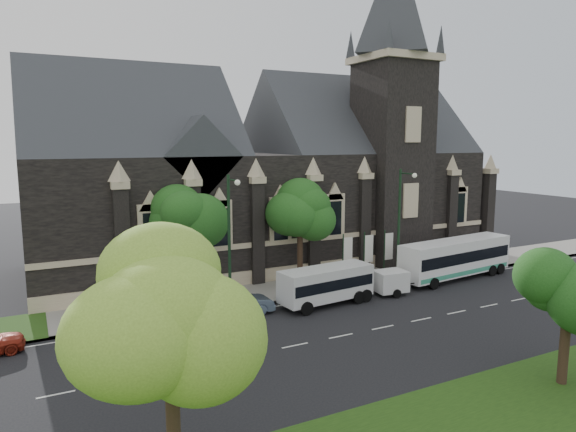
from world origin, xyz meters
TOP-DOWN VIEW (x-y plane):
  - ground at (0.00, 0.00)m, footprint 160.00×160.00m
  - sidewalk at (0.00, 9.50)m, footprint 80.00×5.00m
  - museum at (5.12, 18.78)m, footprint 40.00×17.70m
  - tree_park_near at (-11.77, -8.77)m, footprint 4.42×4.42m
  - tree_park_east at (6.18, -9.32)m, footprint 3.40×3.40m
  - tree_walk_right at (3.21, 10.71)m, footprint 4.08×4.08m
  - tree_walk_left at (-5.80, 10.70)m, footprint 3.91×3.91m
  - street_lamp_near at (10.00, 7.09)m, footprint 0.36×1.88m
  - street_lamp_mid at (-4.00, 7.09)m, footprint 0.36×1.88m
  - banner_flag_left at (6.29, 9.00)m, footprint 0.90×0.10m
  - banner_flag_center at (8.29, 9.00)m, footprint 0.90×0.10m
  - banner_flag_right at (10.29, 9.00)m, footprint 0.90×0.10m
  - tour_coach at (15.05, 6.20)m, footprint 11.15×3.53m
  - shuttle_bus at (2.24, 5.29)m, footprint 6.91×2.97m
  - box_trailer at (7.57, 5.11)m, footprint 3.38×1.99m
  - sedan at (-4.00, 5.97)m, footprint 4.70×1.65m

SIDE VIEW (x-z plane):
  - ground at x=0.00m, z-range 0.00..0.00m
  - sidewalk at x=0.00m, z-range 0.00..0.15m
  - sedan at x=-4.00m, z-range 0.00..1.55m
  - box_trailer at x=7.57m, z-range 0.12..1.89m
  - shuttle_bus at x=2.24m, z-range 0.21..2.81m
  - tour_coach at x=15.05m, z-range 0.15..3.35m
  - banner_flag_left at x=6.29m, z-range 0.38..4.38m
  - banner_flag_center at x=8.29m, z-range 0.38..4.38m
  - banner_flag_right at x=10.29m, z-range 0.38..4.38m
  - tree_park_east at x=6.18m, z-range 1.48..7.76m
  - street_lamp_near at x=10.00m, z-range 0.61..9.61m
  - street_lamp_mid at x=-4.00m, z-range 0.61..9.61m
  - tree_walk_left at x=-5.80m, z-range 1.91..9.55m
  - tree_walk_right at x=3.21m, z-range 1.92..9.72m
  - tree_park_near at x=-11.77m, z-range 2.14..10.70m
  - museum at x=5.12m, z-range -6.78..23.12m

